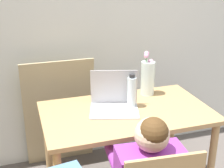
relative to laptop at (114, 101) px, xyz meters
name	(u,v)px	position (x,y,z in m)	size (l,w,h in m)	color
wall_back	(109,19)	(0.18, 0.70, 0.44)	(6.40, 0.05, 2.50)	silver
dining_table	(126,124)	(0.07, -0.06, -0.17)	(1.14, 0.67, 0.75)	tan
laptop	(114,101)	(0.00, 0.00, 0.00)	(0.38, 0.34, 0.26)	#B2B2B7
flower_vase	(148,77)	(0.32, 0.17, 0.08)	(0.10, 0.10, 0.33)	silver
water_bottle	(132,92)	(0.12, -0.01, 0.05)	(0.06, 0.06, 0.24)	silver
cardboard_panel	(59,114)	(-0.31, 0.58, -0.33)	(0.59, 0.15, 0.98)	tan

